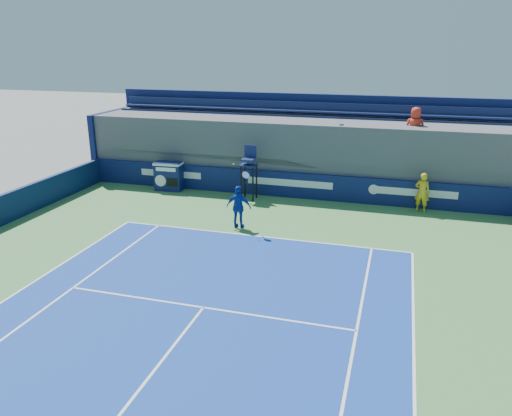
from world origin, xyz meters
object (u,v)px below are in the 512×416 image
(ball_person, at_px, (422,192))
(tennis_player, at_px, (239,207))
(umpire_chair, at_px, (249,167))
(match_clock, at_px, (169,175))

(ball_person, xyz_separation_m, tennis_player, (-6.83, -4.00, -0.01))
(ball_person, xyz_separation_m, umpire_chair, (-7.56, -0.28, 0.66))
(ball_person, xyz_separation_m, match_clock, (-11.74, 0.04, -0.13))
(ball_person, bearing_deg, tennis_player, 44.31)
(ball_person, height_order, tennis_player, tennis_player)
(umpire_chair, xyz_separation_m, tennis_player, (0.73, -3.72, -0.67))
(tennis_player, bearing_deg, ball_person, 30.31)
(ball_person, distance_m, umpire_chair, 7.60)
(match_clock, height_order, tennis_player, tennis_player)
(ball_person, relative_size, umpire_chair, 0.69)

